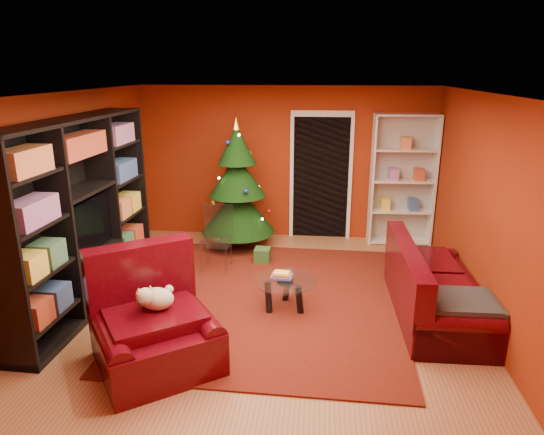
# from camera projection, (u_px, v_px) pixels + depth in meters

# --- Properties ---
(floor) EXTENTS (5.00, 5.50, 0.05)m
(floor) POSITION_uv_depth(u_px,v_px,m) (269.00, 308.00, 6.09)
(floor) COLOR #925936
(floor) RESTS_ON ground
(ceiling) EXTENTS (5.00, 5.50, 0.05)m
(ceiling) POSITION_uv_depth(u_px,v_px,m) (268.00, 91.00, 5.31)
(ceiling) COLOR silver
(ceiling) RESTS_ON wall_back
(wall_back) EXTENTS (5.00, 0.05, 2.60)m
(wall_back) POSITION_uv_depth(u_px,v_px,m) (286.00, 163.00, 8.34)
(wall_back) COLOR maroon
(wall_back) RESTS_ON ground
(wall_left) EXTENTS (0.05, 5.50, 2.60)m
(wall_left) POSITION_uv_depth(u_px,v_px,m) (65.00, 201.00, 5.95)
(wall_left) COLOR maroon
(wall_left) RESTS_ON ground
(wall_right) EXTENTS (0.05, 5.50, 2.60)m
(wall_right) POSITION_uv_depth(u_px,v_px,m) (491.00, 214.00, 5.45)
(wall_right) COLOR maroon
(wall_right) RESTS_ON ground
(doorway) EXTENTS (1.06, 0.60, 2.16)m
(doorway) POSITION_uv_depth(u_px,v_px,m) (321.00, 179.00, 8.31)
(doorway) COLOR black
(doorway) RESTS_ON floor
(rug) EXTENTS (3.30, 3.83, 0.02)m
(rug) POSITION_uv_depth(u_px,v_px,m) (271.00, 300.00, 6.24)
(rug) COLOR #5D190F
(rug) RESTS_ON floor
(media_unit) EXTENTS (0.54, 3.04, 2.32)m
(media_unit) POSITION_uv_depth(u_px,v_px,m) (81.00, 215.00, 5.87)
(media_unit) COLOR black
(media_unit) RESTS_ON floor
(christmas_tree) EXTENTS (1.29, 1.29, 2.16)m
(christmas_tree) POSITION_uv_depth(u_px,v_px,m) (237.00, 186.00, 7.85)
(christmas_tree) COLOR black
(christmas_tree) RESTS_ON floor
(gift_box_green) EXTENTS (0.24, 0.24, 0.23)m
(gift_box_green) POSITION_uv_depth(u_px,v_px,m) (262.00, 256.00, 7.43)
(gift_box_green) COLOR #265723
(gift_box_green) RESTS_ON floor
(gift_box_red) EXTENTS (0.24, 0.24, 0.24)m
(gift_box_red) POSITION_uv_depth(u_px,v_px,m) (221.00, 236.00, 8.31)
(gift_box_red) COLOR #A60F28
(gift_box_red) RESTS_ON floor
(white_bookshelf) EXTENTS (1.05, 0.41, 2.23)m
(white_bookshelf) POSITION_uv_depth(u_px,v_px,m) (403.00, 181.00, 8.02)
(white_bookshelf) COLOR white
(white_bookshelf) RESTS_ON floor
(armchair) EXTENTS (1.68, 1.68, 0.94)m
(armchair) POSITION_uv_depth(u_px,v_px,m) (155.00, 323.00, 4.76)
(armchair) COLOR #39030A
(armchair) RESTS_ON rug
(dog) EXTENTS (0.50, 0.48, 0.31)m
(dog) POSITION_uv_depth(u_px,v_px,m) (157.00, 299.00, 4.75)
(dog) COLOR beige
(dog) RESTS_ON armchair
(sofa) EXTENTS (0.96, 2.08, 0.89)m
(sofa) POSITION_uv_depth(u_px,v_px,m) (437.00, 281.00, 5.75)
(sofa) COLOR #39030A
(sofa) RESTS_ON rug
(coffee_table) EXTENTS (0.85, 0.85, 0.50)m
(coffee_table) POSITION_uv_depth(u_px,v_px,m) (285.00, 294.00, 5.96)
(coffee_table) COLOR gray
(coffee_table) RESTS_ON rug
(acrylic_chair) EXTENTS (0.45, 0.49, 0.87)m
(acrylic_chair) POSITION_uv_depth(u_px,v_px,m) (216.00, 242.00, 7.06)
(acrylic_chair) COLOR #66605B
(acrylic_chair) RESTS_ON rug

